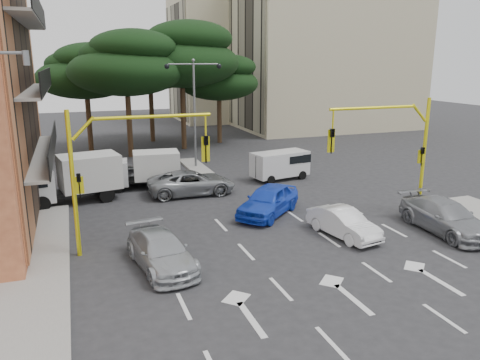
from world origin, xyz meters
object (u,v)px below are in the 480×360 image
object	(u,v)px
car_blue_compact	(268,200)
car_silver_wagon	(161,251)
street_lamp_center	(194,94)
car_silver_cross_b	(133,174)
car_white_hatch	(343,223)
signal_mast_left	(118,160)
car_silver_parked	(445,217)
signal_mast_right	(397,141)
box_truck_b	(143,170)
car_silver_cross_a	(192,183)
box_truck_a	(72,179)
van_white	(280,165)

from	to	relation	value
car_blue_compact	car_silver_wagon	bearing A→B (deg)	-96.93
street_lamp_center	car_silver_cross_b	world-z (taller)	street_lamp_center
car_white_hatch	car_blue_compact	bearing A→B (deg)	107.10
signal_mast_left	car_silver_parked	bearing A→B (deg)	-11.48
signal_mast_right	box_truck_b	bearing A→B (deg)	139.30
car_silver_wagon	car_silver_cross_a	bearing A→B (deg)	61.27
signal_mast_right	box_truck_a	world-z (taller)	signal_mast_right
box_truck_a	street_lamp_center	bearing A→B (deg)	-65.94
car_white_hatch	car_silver_wagon	world-z (taller)	car_silver_wagon
car_silver_cross_a	car_blue_compact	bearing A→B (deg)	-149.52
signal_mast_left	car_white_hatch	bearing A→B (deg)	-10.50
box_truck_b	signal_mast_left	bearing A→B (deg)	172.56
car_silver_parked	car_silver_cross_b	bearing A→B (deg)	134.56
signal_mast_left	car_silver_cross_a	bearing A→B (deg)	56.55
street_lamp_center	car_silver_wagon	size ratio (longest dim) A/B	1.70
car_silver_wagon	box_truck_a	xyz separation A→B (m)	(-3.07, 10.28, 0.66)
signal_mast_right	car_silver_parked	world-z (taller)	signal_mast_right
signal_mast_right	car_white_hatch	xyz separation A→B (m)	(-3.98, -1.78, -3.25)
car_silver_cross_a	car_silver_cross_b	size ratio (longest dim) A/B	1.43
signal_mast_left	street_lamp_center	distance (m)	15.65
car_blue_compact	van_white	size ratio (longest dim) A/B	1.20
signal_mast_right	signal_mast_left	world-z (taller)	same
car_silver_parked	box_truck_a	size ratio (longest dim) A/B	0.95
signal_mast_right	van_white	xyz separation A→B (m)	(-2.31, 8.82, -2.93)
street_lamp_center	car_silver_wagon	bearing A→B (deg)	-109.05
street_lamp_center	box_truck_b	xyz separation A→B (m)	(-4.50, -4.28, -4.28)
car_silver_parked	box_truck_b	bearing A→B (deg)	136.16
signal_mast_left	street_lamp_center	xyz separation A→B (m)	(6.80, 14.01, 1.54)
signal_mast_left	car_silver_wagon	size ratio (longest dim) A/B	1.31
car_blue_compact	signal_mast_left	bearing A→B (deg)	-115.67
signal_mast_left	car_silver_cross_a	world-z (taller)	signal_mast_left
car_silver_wagon	car_silver_cross_b	size ratio (longest dim) A/B	1.26
signal_mast_left	car_silver_parked	xyz separation A→B (m)	(14.40, -2.93, -3.14)
van_white	box_truck_a	xyz separation A→B (m)	(-13.18, -0.81, 0.36)
car_blue_compact	car_silver_cross_a	size ratio (longest dim) A/B	0.89
van_white	box_truck_b	bearing A→B (deg)	-106.23
car_silver_cross_b	car_silver_parked	xyz separation A→B (m)	(12.60, -13.94, 0.12)
box_truck_a	box_truck_b	world-z (taller)	box_truck_a
street_lamp_center	car_blue_compact	world-z (taller)	street_lamp_center
signal_mast_left	car_silver_cross_b	distance (m)	11.62
van_white	signal_mast_left	bearing A→B (deg)	-62.50
box_truck_b	car_silver_wagon	bearing A→B (deg)	-179.44
car_silver_cross_a	car_silver_parked	xyz separation A→B (m)	(9.60, -10.20, 0.02)
signal_mast_right	car_blue_compact	distance (m)	7.10
street_lamp_center	car_blue_compact	size ratio (longest dim) A/B	1.69
signal_mast_left	car_silver_cross_b	bearing A→B (deg)	80.69
street_lamp_center	car_silver_cross_b	bearing A→B (deg)	-149.04
car_silver_cross_b	box_truck_a	distance (m)	4.80
van_white	box_truck_b	world-z (taller)	box_truck_b
car_white_hatch	car_silver_cross_a	distance (m)	10.26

